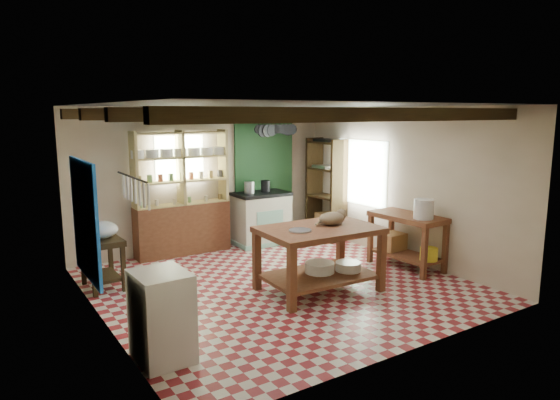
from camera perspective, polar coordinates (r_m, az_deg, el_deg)
floor at (r=7.46m, az=-0.13°, el=-9.69°), size 5.00×5.00×0.02m
ceiling at (r=7.03m, az=-0.13°, el=10.78°), size 5.00×5.00×0.02m
wall_back at (r=9.31m, az=-8.51°, el=2.45°), size 5.00×0.04×2.60m
wall_front at (r=5.25m, az=14.86°, el=-3.61°), size 5.00×0.04×2.60m
wall_left at (r=6.17m, az=-20.06°, el=-1.88°), size 0.04×5.00×2.60m
wall_right at (r=8.73m, az=13.81°, el=1.77°), size 0.04×5.00×2.60m
ceiling_beams at (r=7.03m, az=-0.13°, el=9.80°), size 5.00×3.80×0.15m
blue_wall_patch at (r=7.08m, az=-21.38°, el=-2.15°), size 0.04×1.40×1.60m
green_wall_patch at (r=9.86m, az=-1.81°, el=2.69°), size 1.30×0.04×2.30m
window_back at (r=9.05m, az=-11.41°, el=4.70°), size 0.90×0.02×0.80m
window_right at (r=9.41m, az=9.32°, el=3.12°), size 0.02×1.30×1.20m
utensil_rail at (r=4.95m, az=-16.55°, el=1.17°), size 0.06×0.90×0.28m
pot_rack at (r=9.43m, az=-0.51°, el=8.03°), size 0.86×0.12×0.36m
shelving_unit at (r=8.95m, az=-11.18°, el=0.78°), size 1.70×0.34×2.20m
tall_rack at (r=9.94m, az=5.30°, el=1.25°), size 0.40×0.86×2.00m
work_table at (r=7.11m, az=4.46°, el=-6.74°), size 1.67×1.15×0.92m
stove at (r=9.58m, az=-2.17°, el=-2.08°), size 1.04×0.71×1.00m
prep_table at (r=7.65m, az=-19.61°, el=-6.81°), size 0.52×0.74×0.74m
white_cabinet at (r=5.33m, az=-13.37°, el=-12.79°), size 0.53×0.63×0.93m
right_counter at (r=8.36m, az=14.26°, el=-4.59°), size 0.67×1.26×0.88m
cat at (r=7.15m, az=5.94°, el=-2.10°), size 0.44×0.36×0.18m
steel_tray at (r=6.76m, az=2.32°, el=-3.49°), size 0.32×0.32×0.02m
basin_large at (r=7.22m, az=4.54°, el=-7.67°), size 0.44×0.44×0.15m
basin_small at (r=7.34m, az=7.81°, el=-7.52°), size 0.38×0.38×0.13m
kettle_left at (r=9.36m, az=-3.53°, el=1.42°), size 0.20×0.20×0.22m
kettle_right at (r=9.52m, az=-1.67°, el=1.59°), size 0.18×0.18×0.22m
enamel_bowl at (r=7.53m, az=-19.83°, el=-3.24°), size 0.49×0.49×0.24m
white_bucket at (r=7.98m, az=16.11°, el=-0.99°), size 0.32×0.32×0.31m
wicker_basket at (r=8.57m, az=12.71°, el=-4.64°), size 0.41×0.33×0.28m
yellow_tub at (r=8.12m, az=16.64°, el=-5.93°), size 0.28×0.28×0.20m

